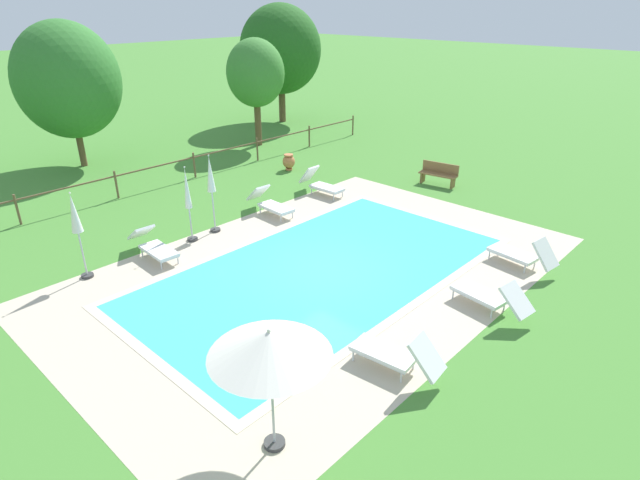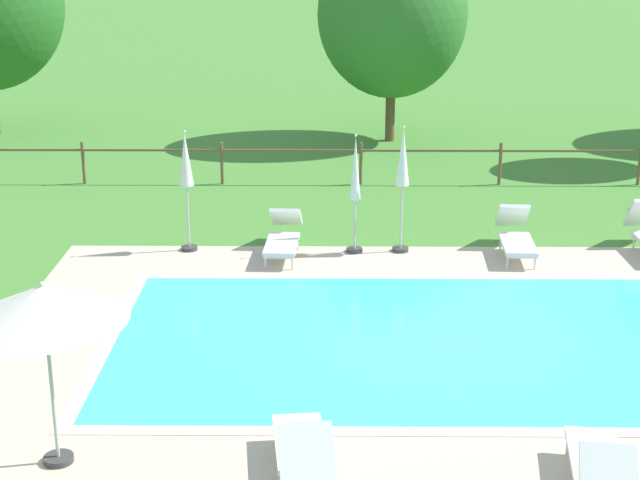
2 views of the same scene
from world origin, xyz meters
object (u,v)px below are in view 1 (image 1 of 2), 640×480
(sun_lounger_south_near_corner, at_px, (490,296))
(wooden_bench_lawn_side, at_px, (439,173))
(sun_lounger_north_far, at_px, (522,254))
(patio_umbrella_closed_row_centre, at_px, (188,196))
(tree_centre, at_px, (281,50))
(tree_far_west, at_px, (68,81))
(tree_east_mid, at_px, (256,73))
(patio_umbrella_closed_row_west, at_px, (75,220))
(sun_lounger_north_end, at_px, (396,354))
(sun_lounger_south_far, at_px, (271,203))
(sun_lounger_north_mid, at_px, (322,184))
(sun_lounger_north_near_steps, at_px, (154,245))
(patio_umbrella_open_foreground, at_px, (270,344))
(patio_umbrella_closed_row_mid_west, at_px, (211,180))
(terracotta_urn_near_fence, at_px, (289,162))

(sun_lounger_south_near_corner, relative_size, wooden_bench_lawn_side, 1.30)
(sun_lounger_north_far, distance_m, patio_umbrella_closed_row_centre, 9.69)
(wooden_bench_lawn_side, distance_m, tree_centre, 14.29)
(sun_lounger_north_far, bearing_deg, tree_far_west, 101.96)
(sun_lounger_north_far, bearing_deg, tree_east_mid, 76.02)
(sun_lounger_north_far, bearing_deg, patio_umbrella_closed_row_west, 135.83)
(sun_lounger_north_end, xyz_separation_m, sun_lounger_south_far, (3.94, 8.03, -0.01))
(tree_far_west, distance_m, tree_east_mid, 8.27)
(patio_umbrella_closed_row_centre, height_order, tree_far_west, tree_far_west)
(sun_lounger_north_mid, height_order, sun_lounger_north_far, sun_lounger_north_mid)
(sun_lounger_north_near_steps, height_order, patio_umbrella_closed_row_centre, patio_umbrella_closed_row_centre)
(patio_umbrella_open_foreground, relative_size, patio_umbrella_closed_row_mid_west, 0.92)
(patio_umbrella_closed_row_centre, bearing_deg, patio_umbrella_open_foreground, -115.59)
(tree_centre, bearing_deg, sun_lounger_north_far, -114.60)
(sun_lounger_north_near_steps, height_order, sun_lounger_north_end, sun_lounger_north_end)
(sun_lounger_north_far, relative_size, wooden_bench_lawn_side, 1.24)
(sun_lounger_south_far, height_order, patio_umbrella_closed_row_west, patio_umbrella_closed_row_west)
(terracotta_urn_near_fence, bearing_deg, sun_lounger_south_near_corner, -111.45)
(sun_lounger_north_near_steps, height_order, sun_lounger_south_near_corner, sun_lounger_south_near_corner)
(sun_lounger_north_end, height_order, sun_lounger_south_far, sun_lounger_north_end)
(tree_centre, bearing_deg, sun_lounger_south_far, -134.80)
(sun_lounger_south_near_corner, height_order, patio_umbrella_closed_row_west, patio_umbrella_closed_row_west)
(sun_lounger_north_near_steps, relative_size, sun_lounger_south_near_corner, 1.01)
(tree_far_west, xyz_separation_m, tree_centre, (12.43, 0.29, 0.45))
(sun_lounger_north_end, bearing_deg, sun_lounger_north_far, 0.45)
(sun_lounger_north_end, relative_size, tree_centre, 0.29)
(sun_lounger_north_mid, distance_m, terracotta_urn_near_fence, 3.37)
(terracotta_urn_near_fence, height_order, tree_far_west, tree_far_west)
(sun_lounger_north_far, xyz_separation_m, wooden_bench_lawn_side, (4.60, 5.40, 0.07))
(tree_far_west, bearing_deg, sun_lounger_north_mid, -66.32)
(patio_umbrella_closed_row_mid_west, relative_size, tree_east_mid, 0.49)
(sun_lounger_south_far, distance_m, patio_umbrella_closed_row_mid_west, 2.59)
(sun_lounger_north_far, distance_m, patio_umbrella_open_foreground, 9.09)
(sun_lounger_north_mid, height_order, sun_lounger_south_far, sun_lounger_north_mid)
(sun_lounger_south_near_corner, xyz_separation_m, tree_east_mid, (6.49, 15.78, 3.12))
(sun_lounger_north_mid, height_order, patio_umbrella_closed_row_centre, patio_umbrella_closed_row_centre)
(patio_umbrella_closed_row_centre, distance_m, terracotta_urn_near_fence, 7.79)
(sun_lounger_north_near_steps, relative_size, sun_lounger_north_far, 1.06)
(patio_umbrella_closed_row_mid_west, bearing_deg, sun_lounger_north_far, -62.37)
(sun_lounger_north_near_steps, xyz_separation_m, sun_lounger_north_end, (0.58, -7.99, 0.02))
(sun_lounger_south_near_corner, relative_size, sun_lounger_south_far, 1.03)
(tree_far_west, bearing_deg, patio_umbrella_closed_row_mid_west, -92.19)
(sun_lounger_north_far, xyz_separation_m, sun_lounger_south_near_corner, (-2.65, -0.37, -0.01))
(sun_lounger_north_end, xyz_separation_m, patio_umbrella_closed_row_mid_west, (1.72, 8.22, 1.31))
(sun_lounger_south_far, bearing_deg, patio_umbrella_open_foreground, -131.79)
(sun_lounger_north_mid, xyz_separation_m, sun_lounger_north_end, (-6.62, -8.12, -0.01))
(sun_lounger_south_far, distance_m, terracotta_urn_near_fence, 5.08)
(wooden_bench_lawn_side, bearing_deg, sun_lounger_north_end, -152.77)
(sun_lounger_north_near_steps, xyz_separation_m, sun_lounger_north_far, (6.58, -7.94, 0.02))
(patio_umbrella_closed_row_west, bearing_deg, patio_umbrella_closed_row_centre, -1.56)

